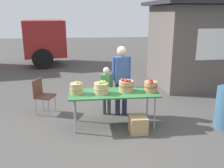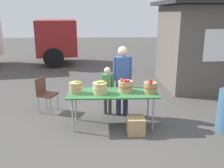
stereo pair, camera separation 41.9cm
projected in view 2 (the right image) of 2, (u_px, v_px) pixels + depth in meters
name	position (u px, v px, depth m)	size (l,w,h in m)	color
ground_plane	(113.00, 125.00, 5.49)	(40.00, 40.00, 0.00)	#474442
market_table	(113.00, 94.00, 5.30)	(1.90, 0.76, 0.75)	#2D6B38
apple_basket_green_0	(76.00, 87.00, 5.22)	(0.28, 0.28, 0.28)	tan
apple_basket_green_1	(100.00, 87.00, 5.20)	(0.32, 0.32, 0.28)	tan
apple_basket_red_0	(125.00, 86.00, 5.31)	(0.33, 0.33, 0.29)	tan
apple_basket_red_1	(150.00, 87.00, 5.24)	(0.30, 0.30, 0.28)	#A87F51
vendor_adult	(122.00, 76.00, 5.77)	(0.44, 0.23, 1.66)	#262D4C
child_customer	(107.00, 87.00, 5.88)	(0.30, 0.22, 1.17)	#3F3F3F
food_kiosk	(211.00, 44.00, 8.15)	(3.60, 3.02, 2.74)	#59514C
folding_chair	(45.00, 92.00, 6.12)	(0.51, 0.51, 0.86)	brown
produce_crate	(136.00, 125.00, 5.06)	(0.35, 0.35, 0.35)	tan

